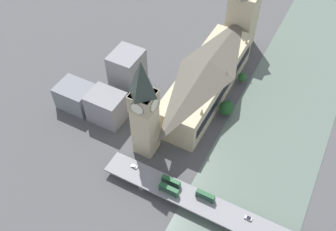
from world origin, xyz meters
name	(u,v)px	position (x,y,z in m)	size (l,w,h in m)	color
ground_plane	(223,110)	(0.00, 0.00, 0.00)	(600.00, 600.00, 0.00)	#4C4C4F
river_water	(277,130)	(-37.67, 0.00, 0.15)	(63.34, 360.00, 0.30)	slate
parliament_hall	(207,79)	(16.91, -8.00, 15.07)	(28.28, 100.74, 30.35)	#C1B28E
clock_tower	(144,109)	(29.69, 52.56, 36.82)	(13.61, 13.61, 70.54)	#C1B28E
victoria_tower	(243,15)	(16.96, -72.35, 27.52)	(19.95, 19.95, 59.04)	#C1B28E
road_bridge	(237,220)	(-37.67, 73.82, 4.87)	(158.69, 14.15, 5.95)	slate
double_decker_bus_lead	(205,196)	(-17.65, 70.53, 8.57)	(10.90, 2.61, 4.76)	#235B33
double_decker_bus_mid	(169,190)	(1.50, 76.52, 8.67)	(11.66, 2.61, 4.97)	#235B33
double_decker_bus_rear	(171,181)	(2.87, 71.22, 8.50)	(11.25, 2.57, 4.61)	#235B33
car_northbound_mid	(248,218)	(-42.64, 70.97, 6.65)	(3.94, 1.91, 1.39)	silver
car_southbound_lead	(134,166)	(26.96, 71.29, 6.66)	(3.84, 1.92, 1.43)	silver
city_block_west	(107,107)	(65.07, 42.38, 10.46)	(22.66, 18.20, 20.93)	gray
city_block_center	(128,74)	(65.82, 14.57, 16.94)	(18.91, 21.32, 33.88)	gray
city_block_east	(76,96)	(90.54, 42.37, 8.46)	(23.14, 18.89, 16.91)	slate
tree_embankment_near	(242,77)	(-1.50, -30.82, 5.77)	(6.46, 6.46, 9.02)	brown
tree_embankment_mid	(228,105)	(-3.02, 0.28, 6.18)	(6.97, 6.97, 9.69)	brown
tree_embankment_far	(226,108)	(-3.06, 3.90, 7.04)	(9.64, 9.64, 11.87)	brown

